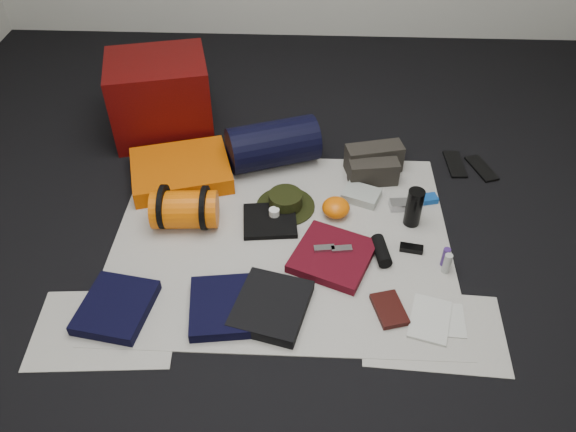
{
  "coord_description": "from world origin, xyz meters",
  "views": [
    {
      "loc": [
        0.11,
        -1.9,
        1.91
      ],
      "look_at": [
        0.03,
        0.06,
        0.1
      ],
      "focal_mm": 35.0,
      "sensor_mm": 36.0,
      "label": 1
    }
  ],
  "objects_px": {
    "sleeping_pad": "(181,170)",
    "water_bottle": "(414,207)",
    "red_cabinet": "(161,97)",
    "paperback_book": "(389,309)",
    "compact_camera": "(400,205)",
    "navy_duffel": "(273,144)",
    "stuff_sack": "(185,210)"
  },
  "relations": [
    {
      "from": "stuff_sack",
      "to": "paperback_book",
      "type": "height_order",
      "value": "stuff_sack"
    },
    {
      "from": "stuff_sack",
      "to": "navy_duffel",
      "type": "distance_m",
      "value": 0.65
    },
    {
      "from": "compact_camera",
      "to": "sleeping_pad",
      "type": "bearing_deg",
      "value": 163.99
    },
    {
      "from": "red_cabinet",
      "to": "navy_duffel",
      "type": "distance_m",
      "value": 0.74
    },
    {
      "from": "sleeping_pad",
      "to": "stuff_sack",
      "type": "relative_size",
      "value": 1.62
    },
    {
      "from": "navy_duffel",
      "to": "stuff_sack",
      "type": "bearing_deg",
      "value": -147.61
    },
    {
      "from": "water_bottle",
      "to": "paperback_book",
      "type": "bearing_deg",
      "value": -105.82
    },
    {
      "from": "navy_duffel",
      "to": "compact_camera",
      "type": "relative_size",
      "value": 4.52
    },
    {
      "from": "red_cabinet",
      "to": "water_bottle",
      "type": "bearing_deg",
      "value": -42.74
    },
    {
      "from": "sleeping_pad",
      "to": "navy_duffel",
      "type": "xyz_separation_m",
      "value": [
        0.49,
        0.15,
        0.08
      ]
    },
    {
      "from": "water_bottle",
      "to": "compact_camera",
      "type": "bearing_deg",
      "value": 112.35
    },
    {
      "from": "compact_camera",
      "to": "paperback_book",
      "type": "xyz_separation_m",
      "value": [
        -0.11,
        -0.66,
        -0.01
      ]
    },
    {
      "from": "red_cabinet",
      "to": "navy_duffel",
      "type": "xyz_separation_m",
      "value": [
        0.67,
        -0.3,
        -0.1
      ]
    },
    {
      "from": "sleeping_pad",
      "to": "navy_duffel",
      "type": "distance_m",
      "value": 0.52
    },
    {
      "from": "red_cabinet",
      "to": "compact_camera",
      "type": "bearing_deg",
      "value": -39.98
    },
    {
      "from": "paperback_book",
      "to": "compact_camera",
      "type": "bearing_deg",
      "value": 64.56
    },
    {
      "from": "navy_duffel",
      "to": "water_bottle",
      "type": "relative_size",
      "value": 2.4
    },
    {
      "from": "sleeping_pad",
      "to": "water_bottle",
      "type": "height_order",
      "value": "water_bottle"
    },
    {
      "from": "paperback_book",
      "to": "stuff_sack",
      "type": "bearing_deg",
      "value": 136.52
    },
    {
      "from": "sleeping_pad",
      "to": "paperback_book",
      "type": "height_order",
      "value": "sleeping_pad"
    },
    {
      "from": "navy_duffel",
      "to": "paperback_book",
      "type": "distance_m",
      "value": 1.16
    },
    {
      "from": "red_cabinet",
      "to": "sleeping_pad",
      "type": "distance_m",
      "value": 0.52
    },
    {
      "from": "sleeping_pad",
      "to": "compact_camera",
      "type": "height_order",
      "value": "sleeping_pad"
    },
    {
      "from": "navy_duffel",
      "to": "paperback_book",
      "type": "relative_size",
      "value": 2.69
    },
    {
      "from": "navy_duffel",
      "to": "paperback_book",
      "type": "bearing_deg",
      "value": -81.36
    },
    {
      "from": "sleeping_pad",
      "to": "stuff_sack",
      "type": "bearing_deg",
      "value": -75.68
    },
    {
      "from": "paperback_book",
      "to": "sleeping_pad",
      "type": "bearing_deg",
      "value": 124.69
    },
    {
      "from": "red_cabinet",
      "to": "stuff_sack",
      "type": "distance_m",
      "value": 0.87
    },
    {
      "from": "sleeping_pad",
      "to": "compact_camera",
      "type": "xyz_separation_m",
      "value": [
        1.15,
        -0.2,
        -0.03
      ]
    },
    {
      "from": "water_bottle",
      "to": "paperback_book",
      "type": "relative_size",
      "value": 1.12
    },
    {
      "from": "sleeping_pad",
      "to": "navy_duffel",
      "type": "relative_size",
      "value": 1.06
    },
    {
      "from": "compact_camera",
      "to": "navy_duffel",
      "type": "bearing_deg",
      "value": 146.08
    }
  ]
}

